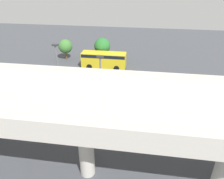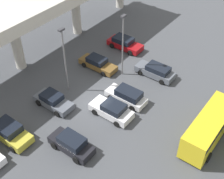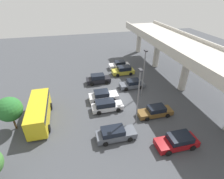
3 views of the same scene
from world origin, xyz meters
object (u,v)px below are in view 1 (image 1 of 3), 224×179
at_px(tree_front_left, 102,46).
at_px(tree_front_centre, 65,46).
at_px(parked_car_5, 94,87).
at_px(parked_car_8, 14,106).
at_px(parked_car_2, 155,92).
at_px(parked_car_6, 58,110).
at_px(parked_car_1, 178,118).
at_px(parked_car_7, 56,84).
at_px(parked_car_4, 113,89).
at_px(lamp_post_near_aisle, 101,84).
at_px(lamp_post_mid_lot, 58,70).
at_px(parked_car_0, 207,121).
at_px(shuttle_bus, 104,59).
at_px(parked_car_3, 127,114).

distance_m(tree_front_left, tree_front_centre, 7.32).
relative_size(parked_car_5, parked_car_8, 0.95).
distance_m(parked_car_2, parked_car_6, 12.88).
height_order(parked_car_1, tree_front_left, tree_front_left).
xyz_separation_m(parked_car_5, parked_car_6, (2.86, 6.35, -0.09)).
xyz_separation_m(parked_car_5, tree_front_centre, (8.35, -12.36, 1.83)).
distance_m(parked_car_1, parked_car_7, 17.76).
distance_m(parked_car_4, tree_front_centre, 16.68).
height_order(parked_car_7, tree_front_centre, tree_front_centre).
distance_m(parked_car_1, lamp_post_near_aisle, 9.40).
xyz_separation_m(parked_car_4, tree_front_left, (3.75, -12.09, 2.31)).
bearing_deg(parked_car_4, parked_car_2, 87.43).
relative_size(parked_car_1, parked_car_8, 0.93).
distance_m(parked_car_5, lamp_post_mid_lot, 6.16).
bearing_deg(parked_car_0, parked_car_1, 89.43).
xyz_separation_m(parked_car_1, shuttle_bus, (11.20, -15.03, 0.86)).
bearing_deg(lamp_post_near_aisle, parked_car_1, -176.52).
bearing_deg(lamp_post_near_aisle, parked_car_7, -39.38).
xyz_separation_m(parked_car_1, parked_car_2, (2.47, -5.64, -0.01)).
distance_m(parked_car_7, lamp_post_mid_lot, 5.54).
bearing_deg(parked_car_4, parked_car_1, 54.48).
relative_size(parked_car_5, lamp_post_near_aisle, 0.59).
height_order(parked_car_6, parked_car_8, parked_car_8).
bearing_deg(lamp_post_mid_lot, parked_car_7, -58.76).
height_order(parked_car_4, shuttle_bus, shuttle_bus).
distance_m(shuttle_bus, tree_front_left, 3.37).
bearing_deg(parked_car_5, parked_car_2, 88.20).
distance_m(parked_car_3, parked_car_8, 13.81).
xyz_separation_m(parked_car_5, tree_front_left, (1.05, -12.09, 2.29)).
relative_size(parked_car_7, tree_front_left, 1.04).
relative_size(parked_car_7, lamp_post_mid_lot, 0.61).
bearing_deg(shuttle_bus, parked_car_5, -88.56).
distance_m(parked_car_3, parked_car_7, 12.54).
relative_size(tree_front_left, tree_front_centre, 1.16).
height_order(parked_car_5, parked_car_8, parked_car_5).
distance_m(lamp_post_near_aisle, lamp_post_mid_lot, 6.82).
distance_m(parked_car_0, parked_car_6, 16.91).
bearing_deg(parked_car_6, shuttle_bus, -9.64).
bearing_deg(parked_car_5, shuttle_bus, -178.56).
relative_size(parked_car_0, shuttle_bus, 0.57).
distance_m(parked_car_1, parked_car_6, 13.83).
bearing_deg(parked_car_0, parked_car_7, 72.72).
xyz_separation_m(parked_car_8, tree_front_left, (-7.46, -18.37, 2.31)).
bearing_deg(tree_front_centre, parked_car_5, 124.04).
height_order(parked_car_0, parked_car_8, parked_car_0).
height_order(parked_car_7, lamp_post_near_aisle, lamp_post_near_aisle).
xyz_separation_m(parked_car_0, parked_car_4, (11.35, -5.93, -0.02)).
bearing_deg(tree_front_left, parked_car_3, 109.46).
bearing_deg(parked_car_7, shuttle_bus, 148.46).
height_order(parked_car_0, parked_car_7, parked_car_0).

